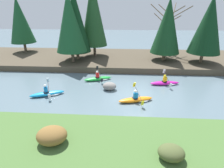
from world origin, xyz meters
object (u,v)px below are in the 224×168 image
(kayaker_middle, at_px, (137,99))
(kayaker_trailing, at_px, (99,78))
(kayaker_far_back, at_px, (49,93))
(kayaker_lead, at_px, (166,83))
(boulder_midstream, at_px, (109,86))

(kayaker_middle, xyz_separation_m, kayaker_trailing, (-3.49, 4.08, 0.00))
(kayaker_far_back, bearing_deg, kayaker_middle, -27.76)
(kayaker_lead, relative_size, kayaker_trailing, 1.02)
(kayaker_far_back, xyz_separation_m, boulder_midstream, (4.93, 1.41, 0.14))
(kayaker_lead, height_order, boulder_midstream, kayaker_lead)
(kayaker_far_back, height_order, boulder_midstream, kayaker_far_back)
(kayaker_middle, height_order, boulder_midstream, kayaker_middle)
(kayaker_lead, distance_m, kayaker_trailing, 6.45)
(kayaker_far_back, bearing_deg, kayaker_trailing, 20.01)
(kayaker_far_back, distance_m, boulder_midstream, 5.13)
(kayaker_middle, bearing_deg, boulder_midstream, 123.24)
(kayaker_trailing, relative_size, kayaker_far_back, 1.01)
(kayaker_middle, height_order, kayaker_trailing, same)
(boulder_midstream, bearing_deg, kayaker_far_back, -164.10)
(kayaker_middle, distance_m, kayaker_far_back, 7.25)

